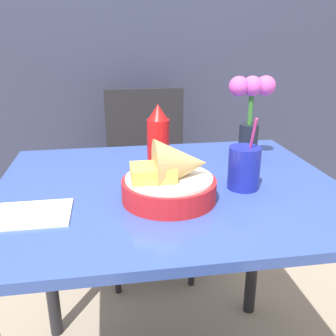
% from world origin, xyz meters
% --- Properties ---
extents(wall_window, '(7.00, 0.06, 2.60)m').
position_xyz_m(wall_window, '(0.00, 1.18, 1.30)').
color(wall_window, '#2D334C').
rests_on(wall_window, ground_plane).
extents(dining_table, '(0.96, 0.79, 0.78)m').
position_xyz_m(dining_table, '(0.00, 0.00, 0.65)').
color(dining_table, '#334C9E').
rests_on(dining_table, ground_plane).
extents(chair_far_window, '(0.40, 0.40, 0.92)m').
position_xyz_m(chair_far_window, '(0.02, 0.84, 0.54)').
color(chair_far_window, black).
rests_on(chair_far_window, ground_plane).
extents(food_basket, '(0.24, 0.24, 0.16)m').
position_xyz_m(food_basket, '(-0.01, -0.10, 0.84)').
color(food_basket, red).
rests_on(food_basket, dining_table).
extents(ketchup_bottle, '(0.07, 0.07, 0.20)m').
position_xyz_m(ketchup_bottle, '(-0.01, 0.13, 0.88)').
color(ketchup_bottle, red).
rests_on(ketchup_bottle, dining_table).
extents(drink_cup, '(0.09, 0.09, 0.20)m').
position_xyz_m(drink_cup, '(0.20, -0.06, 0.83)').
color(drink_cup, '#192399').
rests_on(drink_cup, dining_table).
extents(flower_vase, '(0.15, 0.06, 0.28)m').
position_xyz_m(flower_vase, '(0.29, 0.17, 0.95)').
color(flower_vase, black).
rests_on(flower_vase, dining_table).
extents(napkin, '(0.17, 0.14, 0.01)m').
position_xyz_m(napkin, '(-0.35, -0.14, 0.78)').
color(napkin, white).
rests_on(napkin, dining_table).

